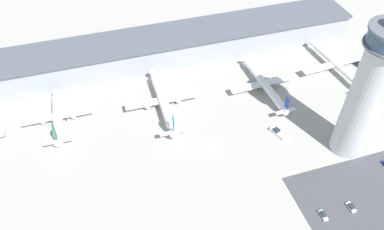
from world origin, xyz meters
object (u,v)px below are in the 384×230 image
at_px(airplane_gate_charlie, 163,100).
at_px(service_truck_catering, 277,133).
at_px(airplane_gate_echo, 336,64).
at_px(car_maroon_suv, 351,207).
at_px(car_green_van, 323,215).
at_px(service_truck_fuel, 357,64).
at_px(airplane_gate_bravo, 57,116).
at_px(airplane_gate_delta, 264,84).
at_px(control_tower, 369,92).

distance_m(airplane_gate_charlie, service_truck_catering, 55.09).
xyz_separation_m(airplane_gate_echo, car_maroon_suv, (-40.83, -75.62, -3.74)).
xyz_separation_m(airplane_gate_charlie, car_maroon_suv, (54.13, -74.55, -4.17)).
height_order(airplane_gate_echo, car_green_van, airplane_gate_echo).
bearing_deg(service_truck_fuel, service_truck_catering, -152.35).
bearing_deg(car_green_van, airplane_gate_charlie, 119.60).
relative_size(airplane_gate_bravo, car_green_van, 7.69).
bearing_deg(service_truck_catering, airplane_gate_delta, 76.77).
relative_size(airplane_gate_bravo, car_maroon_suv, 7.81).
distance_m(control_tower, car_maroon_suv, 43.81).
distance_m(airplane_gate_echo, service_truck_fuel, 15.04).
height_order(control_tower, airplane_gate_echo, control_tower).
distance_m(airplane_gate_charlie, service_truck_fuel, 109.68).
bearing_deg(airplane_gate_charlie, control_tower, -34.33).
bearing_deg(control_tower, airplane_gate_charlie, 145.67).
bearing_deg(car_green_van, service_truck_fuel, 48.60).
bearing_deg(car_maroon_suv, service_truck_catering, 102.65).
relative_size(control_tower, car_maroon_suv, 14.78).
relative_size(airplane_gate_bravo, airplane_gate_delta, 0.78).
xyz_separation_m(airplane_gate_delta, airplane_gate_echo, (43.29, 3.13, 0.40)).
distance_m(airplane_gate_bravo, car_maroon_suv, 129.70).
bearing_deg(car_maroon_suv, service_truck_fuel, 54.06).
bearing_deg(service_truck_catering, airplane_gate_charlie, 144.25).
relative_size(airplane_gate_echo, car_green_van, 10.14).
xyz_separation_m(service_truck_fuel, car_maroon_suv, (-55.46, -76.49, -0.40)).
xyz_separation_m(service_truck_catering, car_maroon_suv, (9.53, -42.44, -0.38)).
height_order(service_truck_catering, car_green_van, service_truck_catering).
height_order(airplane_gate_echo, service_truck_fuel, airplane_gate_echo).
distance_m(service_truck_fuel, car_green_van, 101.81).
relative_size(service_truck_catering, car_green_van, 1.93).
bearing_deg(airplane_gate_charlie, airplane_gate_bravo, 174.45).
xyz_separation_m(airplane_gate_bravo, airplane_gate_delta, (100.14, -6.77, -0.08)).
distance_m(airplane_gate_bravo, service_truck_fuel, 158.12).
height_order(airplane_gate_delta, airplane_gate_echo, airplane_gate_echo).
xyz_separation_m(control_tower, airplane_gate_bravo, (-118.17, 52.30, -27.41)).
bearing_deg(airplane_gate_delta, airplane_gate_bravo, 176.13).
bearing_deg(airplane_gate_charlie, airplane_gate_echo, 0.65).
bearing_deg(service_truck_catering, control_tower, -31.68).
bearing_deg(service_truck_fuel, car_green_van, -131.40).
height_order(airplane_gate_charlie, car_green_van, airplane_gate_charlie).
relative_size(airplane_gate_echo, service_truck_catering, 5.25).
distance_m(control_tower, airplane_gate_echo, 61.15).
bearing_deg(car_green_van, airplane_gate_bravo, 138.91).
distance_m(service_truck_catering, car_maroon_suv, 43.50).
bearing_deg(airplane_gate_delta, airplane_gate_echo, 4.14).
xyz_separation_m(airplane_gate_bravo, service_truck_catering, (93.08, -36.81, -3.05)).
xyz_separation_m(airplane_gate_delta, car_green_van, (-9.40, -72.36, -3.36)).
distance_m(control_tower, airplane_gate_charlie, 88.51).
distance_m(airplane_gate_charlie, airplane_gate_delta, 51.72).
bearing_deg(service_truck_fuel, car_maroon_suv, -125.94).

